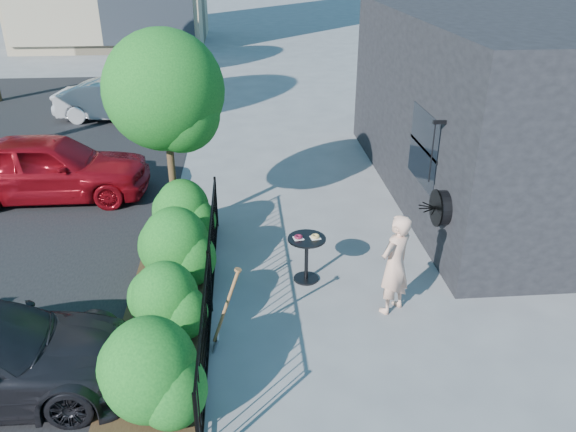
{
  "coord_description": "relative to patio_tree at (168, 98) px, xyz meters",
  "views": [
    {
      "loc": [
        -0.89,
        -7.48,
        5.29
      ],
      "look_at": [
        -0.2,
        0.9,
        1.2
      ],
      "focal_mm": 35.0,
      "sensor_mm": 36.0,
      "label": 1
    }
  ],
  "objects": [
    {
      "name": "ground",
      "position": [
        2.24,
        -2.76,
        -2.76
      ],
      "size": [
        120.0,
        120.0,
        0.0
      ],
      "primitive_type": "plane",
      "color": "gray",
      "rests_on": "ground"
    },
    {
      "name": "shop_building",
      "position": [
        7.73,
        1.74,
        -0.76
      ],
      "size": [
        6.22,
        9.0,
        4.0
      ],
      "color": "black",
      "rests_on": "ground"
    },
    {
      "name": "fence",
      "position": [
        0.74,
        -2.76,
        -2.2
      ],
      "size": [
        0.05,
        6.05,
        1.1
      ],
      "color": "black",
      "rests_on": "ground"
    },
    {
      "name": "planting_bed",
      "position": [
        0.04,
        -2.76,
        -2.72
      ],
      "size": [
        1.3,
        6.0,
        0.08
      ],
      "primitive_type": "cube",
      "color": "#382616",
      "rests_on": "ground"
    },
    {
      "name": "shrubs",
      "position": [
        0.14,
        -2.66,
        -2.06
      ],
      "size": [
        1.1,
        5.6,
        1.24
      ],
      "color": "#135419",
      "rests_on": "ground"
    },
    {
      "name": "patio_tree",
      "position": [
        0.0,
        0.0,
        0.0
      ],
      "size": [
        2.2,
        2.2,
        3.94
      ],
      "color": "#3F2B19",
      "rests_on": "ground"
    },
    {
      "name": "cafe_table",
      "position": [
        2.34,
        -1.95,
        -2.2
      ],
      "size": [
        0.65,
        0.65,
        0.87
      ],
      "rotation": [
        0.0,
        0.0,
        0.18
      ],
      "color": "black",
      "rests_on": "ground"
    },
    {
      "name": "woman",
      "position": [
        3.6,
        -2.95,
        -1.93
      ],
      "size": [
        0.73,
        0.69,
        1.68
      ],
      "primitive_type": "imported",
      "rotation": [
        0.0,
        0.0,
        3.8
      ],
      "color": "#E8B096",
      "rests_on": "ground"
    },
    {
      "name": "shovel",
      "position": [
        0.98,
        -3.71,
        -2.16
      ],
      "size": [
        0.47,
        0.18,
        1.38
      ],
      "color": "brown",
      "rests_on": "ground"
    },
    {
      "name": "car_red",
      "position": [
        -3.06,
        2.03,
        -2.01
      ],
      "size": [
        4.43,
        1.81,
        1.5
      ],
      "primitive_type": "imported",
      "rotation": [
        0.0,
        0.0,
        1.56
      ],
      "color": "maroon",
      "rests_on": "ground"
    },
    {
      "name": "car_silver",
      "position": [
        -2.75,
        8.4,
        -2.12
      ],
      "size": [
        4.07,
        1.86,
        1.29
      ],
      "primitive_type": "imported",
      "rotation": [
        0.0,
        0.0,
        1.44
      ],
      "color": "#BABABF",
      "rests_on": "ground"
    }
  ]
}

